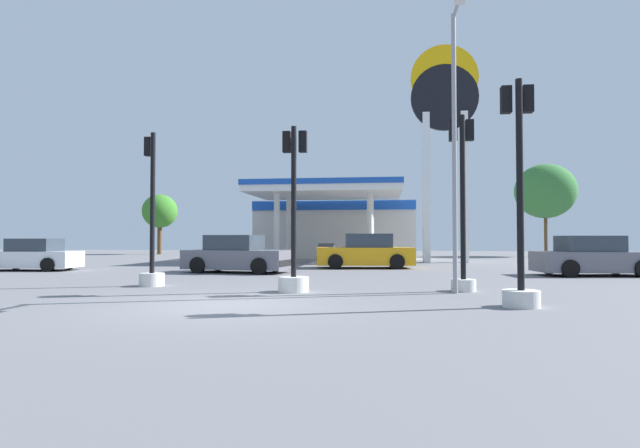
{
  "coord_description": "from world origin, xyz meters",
  "views": [
    {
      "loc": [
        3.32,
        -10.22,
        1.43
      ],
      "look_at": [
        0.07,
        15.67,
        2.16
      ],
      "focal_mm": 27.7,
      "sensor_mm": 36.0,
      "label": 1
    }
  ],
  "objects_px": {
    "car_0": "(593,258)",
    "traffic_signal_3": "(520,231)",
    "traffic_signal_0": "(463,222)",
    "corner_streetlamp": "(455,124)",
    "tree_1": "(338,202)",
    "car_2": "(32,256)",
    "tree_2": "(545,191)",
    "tree_0": "(160,211)",
    "car_3": "(237,256)",
    "traffic_signal_2": "(294,244)",
    "traffic_signal_1": "(152,245)",
    "station_pole_sign": "(445,123)",
    "car_1": "(365,252)"
  },
  "relations": [
    {
      "from": "car_1",
      "to": "tree_2",
      "type": "distance_m",
      "value": 21.62
    },
    {
      "from": "car_0",
      "to": "traffic_signal_0",
      "type": "relative_size",
      "value": 0.92
    },
    {
      "from": "car_1",
      "to": "tree_1",
      "type": "bearing_deg",
      "value": 99.52
    },
    {
      "from": "car_0",
      "to": "tree_2",
      "type": "height_order",
      "value": "tree_2"
    },
    {
      "from": "traffic_signal_2",
      "to": "traffic_signal_3",
      "type": "height_order",
      "value": "traffic_signal_3"
    },
    {
      "from": "traffic_signal_1",
      "to": "car_1",
      "type": "bearing_deg",
      "value": 57.72
    },
    {
      "from": "traffic_signal_3",
      "to": "tree_1",
      "type": "height_order",
      "value": "tree_1"
    },
    {
      "from": "traffic_signal_2",
      "to": "traffic_signal_1",
      "type": "bearing_deg",
      "value": 167.31
    },
    {
      "from": "tree_1",
      "to": "tree_2",
      "type": "bearing_deg",
      "value": 0.99
    },
    {
      "from": "car_3",
      "to": "corner_streetlamp",
      "type": "distance_m",
      "value": 11.04
    },
    {
      "from": "traffic_signal_0",
      "to": "tree_0",
      "type": "relative_size",
      "value": 0.9
    },
    {
      "from": "car_0",
      "to": "station_pole_sign",
      "type": "bearing_deg",
      "value": 113.47
    },
    {
      "from": "car_1",
      "to": "corner_streetlamp",
      "type": "bearing_deg",
      "value": -75.98
    },
    {
      "from": "car_2",
      "to": "car_3",
      "type": "distance_m",
      "value": 9.29
    },
    {
      "from": "car_0",
      "to": "traffic_signal_3",
      "type": "relative_size",
      "value": 0.92
    },
    {
      "from": "station_pole_sign",
      "to": "tree_1",
      "type": "distance_m",
      "value": 13.02
    },
    {
      "from": "car_3",
      "to": "traffic_signal_1",
      "type": "relative_size",
      "value": 0.99
    },
    {
      "from": "tree_0",
      "to": "car_1",
      "type": "bearing_deg",
      "value": -43.53
    },
    {
      "from": "car_0",
      "to": "tree_0",
      "type": "relative_size",
      "value": 0.84
    },
    {
      "from": "tree_1",
      "to": "car_2",
      "type": "bearing_deg",
      "value": -120.69
    },
    {
      "from": "traffic_signal_0",
      "to": "traffic_signal_2",
      "type": "bearing_deg",
      "value": -171.07
    },
    {
      "from": "station_pole_sign",
      "to": "traffic_signal_1",
      "type": "xyz_separation_m",
      "value": [
        -10.49,
        -15.55,
        -6.95
      ]
    },
    {
      "from": "car_0",
      "to": "traffic_signal_3",
      "type": "xyz_separation_m",
      "value": [
        -5.06,
        -9.1,
        0.89
      ]
    },
    {
      "from": "traffic_signal_0",
      "to": "corner_streetlamp",
      "type": "relative_size",
      "value": 0.65
    },
    {
      "from": "car_0",
      "to": "corner_streetlamp",
      "type": "height_order",
      "value": "corner_streetlamp"
    },
    {
      "from": "car_0",
      "to": "traffic_signal_1",
      "type": "distance_m",
      "value": 15.83
    },
    {
      "from": "traffic_signal_1",
      "to": "tree_1",
      "type": "height_order",
      "value": "tree_1"
    },
    {
      "from": "tree_0",
      "to": "car_3",
      "type": "bearing_deg",
      "value": -57.85
    },
    {
      "from": "traffic_signal_0",
      "to": "traffic_signal_2",
      "type": "xyz_separation_m",
      "value": [
        -4.48,
        -0.7,
        -0.59
      ]
    },
    {
      "from": "car_2",
      "to": "tree_0",
      "type": "relative_size",
      "value": 0.77
    },
    {
      "from": "car_1",
      "to": "tree_0",
      "type": "distance_m",
      "value": 25.76
    },
    {
      "from": "traffic_signal_1",
      "to": "tree_0",
      "type": "height_order",
      "value": "tree_0"
    },
    {
      "from": "car_1",
      "to": "tree_2",
      "type": "height_order",
      "value": "tree_2"
    },
    {
      "from": "car_2",
      "to": "tree_2",
      "type": "bearing_deg",
      "value": 35.79
    },
    {
      "from": "tree_0",
      "to": "tree_1",
      "type": "bearing_deg",
      "value": -5.19
    },
    {
      "from": "tree_1",
      "to": "tree_2",
      "type": "xyz_separation_m",
      "value": [
        16.06,
        0.28,
        0.7
      ]
    },
    {
      "from": "traffic_signal_1",
      "to": "tree_2",
      "type": "relative_size",
      "value": 0.64
    },
    {
      "from": "car_3",
      "to": "traffic_signal_0",
      "type": "distance_m",
      "value": 10.21
    },
    {
      "from": "traffic_signal_0",
      "to": "tree_2",
      "type": "xyz_separation_m",
      "value": [
        10.41,
        26.29,
        3.19
      ]
    },
    {
      "from": "station_pole_sign",
      "to": "tree_0",
      "type": "relative_size",
      "value": 2.45
    },
    {
      "from": "car_0",
      "to": "tree_2",
      "type": "distance_m",
      "value": 21.14
    },
    {
      "from": "tree_0",
      "to": "traffic_signal_3",
      "type": "bearing_deg",
      "value": -53.9
    },
    {
      "from": "station_pole_sign",
      "to": "traffic_signal_2",
      "type": "height_order",
      "value": "station_pole_sign"
    },
    {
      "from": "car_2",
      "to": "traffic_signal_0",
      "type": "relative_size",
      "value": 0.85
    },
    {
      "from": "traffic_signal_3",
      "to": "tree_0",
      "type": "xyz_separation_m",
      "value": [
        -22.17,
        30.41,
        2.17
      ]
    },
    {
      "from": "traffic_signal_1",
      "to": "corner_streetlamp",
      "type": "relative_size",
      "value": 0.63
    },
    {
      "from": "tree_0",
      "to": "traffic_signal_2",
      "type": "bearing_deg",
      "value": -58.88
    },
    {
      "from": "car_3",
      "to": "traffic_signal_2",
      "type": "relative_size",
      "value": 1.03
    },
    {
      "from": "car_0",
      "to": "traffic_signal_0",
      "type": "height_order",
      "value": "traffic_signal_0"
    },
    {
      "from": "tree_1",
      "to": "corner_streetlamp",
      "type": "bearing_deg",
      "value": -78.68
    }
  ]
}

